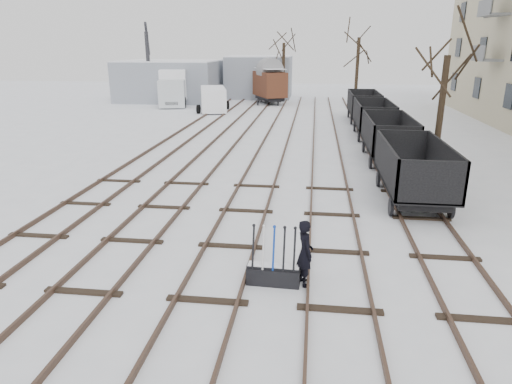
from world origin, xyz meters
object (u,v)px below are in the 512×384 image
(ground_frame, at_px, (273,273))
(panel_van, at_px, (213,99))
(lorry, at_px, (174,87))
(freight_wagon_a, at_px, (412,179))
(box_van_wagon, at_px, (270,83))
(worker, at_px, (305,253))
(crane, at_px, (150,83))

(ground_frame, height_order, panel_van, panel_van)
(panel_van, bearing_deg, lorry, 123.90)
(freight_wagon_a, distance_m, box_van_wagon, 30.33)
(worker, height_order, crane, crane)
(crane, bearing_deg, ground_frame, -83.76)
(lorry, bearing_deg, panel_van, -54.01)
(worker, xyz_separation_m, panel_van, (-8.83, 29.87, 0.26))
(ground_frame, height_order, box_van_wagon, box_van_wagon)
(freight_wagon_a, xyz_separation_m, panel_van, (-12.65, 23.01, 0.25))
(box_van_wagon, relative_size, crane, 0.66)
(ground_frame, xyz_separation_m, lorry, (-12.94, 34.27, 1.46))
(ground_frame, height_order, worker, worker)
(crane, bearing_deg, worker, -82.68)
(lorry, relative_size, panel_van, 1.51)
(ground_frame, bearing_deg, worker, 9.99)
(ground_frame, distance_m, worker, 0.94)
(ground_frame, bearing_deg, lorry, 113.08)
(freight_wagon_a, bearing_deg, lorry, 122.67)
(ground_frame, distance_m, panel_van, 31.05)
(lorry, bearing_deg, freight_wagon_a, -69.88)
(freight_wagon_a, relative_size, box_van_wagon, 1.06)
(ground_frame, height_order, crane, crane)
(box_van_wagon, xyz_separation_m, crane, (-11.95, -0.95, 0.03))
(freight_wagon_a, xyz_separation_m, box_van_wagon, (-8.26, 29.16, 1.16))
(lorry, bearing_deg, box_van_wagon, -1.21)
(panel_van, bearing_deg, box_van_wagon, 39.86)
(worker, distance_m, lorry, 36.82)
(worker, relative_size, crane, 0.22)
(worker, height_order, freight_wagon_a, freight_wagon_a)
(box_van_wagon, bearing_deg, worker, -107.88)
(panel_van, distance_m, crane, 9.22)
(ground_frame, height_order, lorry, lorry)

